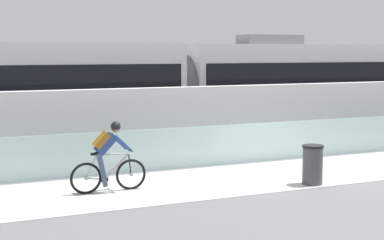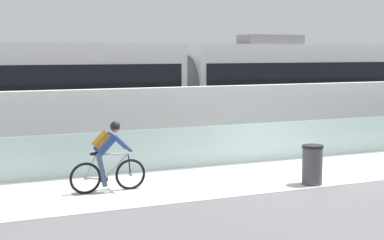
% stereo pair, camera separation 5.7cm
% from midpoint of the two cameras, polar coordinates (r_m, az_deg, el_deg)
% --- Properties ---
extents(ground_plane, '(200.00, 200.00, 0.00)m').
position_cam_midpoint_polar(ground_plane, '(15.55, 9.80, -5.18)').
color(ground_plane, slate).
extents(bike_path_deck, '(32.00, 3.20, 0.01)m').
position_cam_midpoint_polar(bike_path_deck, '(15.55, 9.80, -5.16)').
color(bike_path_deck, beige).
rests_on(bike_path_deck, ground).
extents(glass_parapet, '(32.00, 0.05, 1.12)m').
position_cam_midpoint_polar(glass_parapet, '(17.00, 6.39, -2.19)').
color(glass_parapet, silver).
rests_on(glass_parapet, ground).
extents(concrete_barrier_wall, '(32.00, 0.36, 2.11)m').
position_cam_midpoint_polar(concrete_barrier_wall, '(18.49, 3.61, 0.10)').
color(concrete_barrier_wall, white).
rests_on(concrete_barrier_wall, ground).
extents(tram_rail_near, '(32.00, 0.08, 0.01)m').
position_cam_midpoint_polar(tram_rail_near, '(20.85, 0.44, -2.05)').
color(tram_rail_near, '#595654').
rests_on(tram_rail_near, ground).
extents(tram_rail_far, '(32.00, 0.08, 0.01)m').
position_cam_midpoint_polar(tram_rail_far, '(22.15, -1.08, -1.53)').
color(tram_rail_far, '#595654').
rests_on(tram_rail_far, ground).
extents(tram, '(22.56, 2.54, 3.81)m').
position_cam_midpoint_polar(tram, '(21.15, -1.33, 3.22)').
color(tram, silver).
rests_on(tram, ground).
extents(cyclist_on_bike, '(1.77, 0.58, 1.61)m').
position_cam_midpoint_polar(cyclist_on_bike, '(13.33, -8.32, -3.63)').
color(cyclist_on_bike, black).
rests_on(cyclist_on_bike, ground).
extents(trash_bin, '(0.51, 0.51, 0.96)m').
position_cam_midpoint_polar(trash_bin, '(14.28, 11.59, -4.31)').
color(trash_bin, '#47474C').
rests_on(trash_bin, ground).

